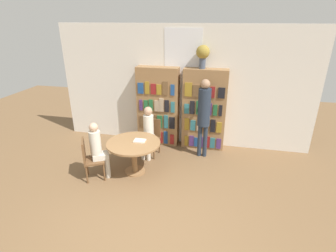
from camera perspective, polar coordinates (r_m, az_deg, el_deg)
name	(u,v)px	position (r m, az deg, el deg)	size (l,w,h in m)	color
ground_plane	(147,230)	(4.49, -4.67, -21.55)	(16.00, 16.00, 0.00)	brown
wall_back	(182,87)	(6.65, 3.15, 8.50)	(6.40, 0.07, 3.00)	silver
bookshelf_left	(158,107)	(6.72, -2.16, 4.22)	(1.05, 0.34, 2.02)	olive
bookshelf_right	(204,110)	(6.55, 7.86, 3.49)	(1.05, 0.34, 2.02)	olive
flower_vase	(203,54)	(6.25, 7.59, 15.34)	(0.31, 0.31, 0.53)	#475166
reading_table	(134,148)	(5.57, -7.46, -4.72)	(1.13, 1.13, 0.71)	olive
chair_near_camera	(90,157)	(5.59, -16.64, -6.57)	(0.54, 0.54, 0.88)	brown
chair_left_side	(151,135)	(6.33, -3.66, -2.00)	(0.45, 0.45, 0.88)	brown
seated_reader_left	(148,130)	(6.09, -4.41, -0.82)	(0.28, 0.37, 1.25)	silver
seated_reader_right	(98,148)	(5.49, -14.91, -4.63)	(0.39, 0.35, 1.23)	beige
librarian_standing	(204,111)	(6.02, 7.86, 3.30)	(0.29, 0.56, 1.88)	#232D3D
open_book_on_table	(140,141)	(5.53, -6.17, -3.20)	(0.24, 0.18, 0.03)	silver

